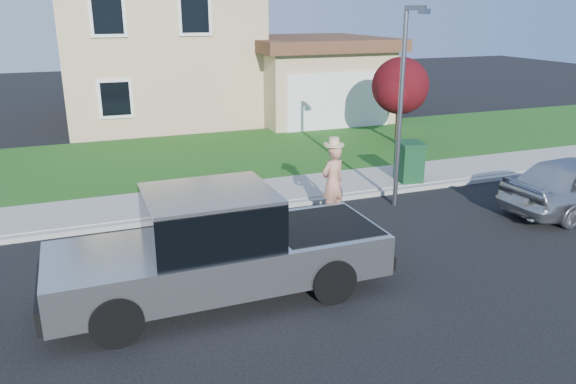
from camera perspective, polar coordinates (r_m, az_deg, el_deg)
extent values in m
plane|color=black|center=(11.57, -0.36, -6.74)|extent=(80.00, 80.00, 0.00)
cube|color=gray|center=(14.39, -0.68, -1.36)|extent=(40.00, 0.20, 0.12)
cube|color=gray|center=(15.36, -2.09, -0.03)|extent=(40.00, 2.00, 0.15)
cube|color=#244C15|center=(19.52, -6.38, 3.76)|extent=(40.00, 7.00, 0.10)
cube|color=tan|center=(27.13, -13.47, 14.17)|extent=(8.00, 9.00, 6.40)
cube|color=tan|center=(26.11, 2.27, 10.97)|extent=(5.50, 6.00, 3.20)
cube|color=white|center=(23.44, 5.19, 9.22)|extent=(4.60, 0.12, 2.30)
cube|color=#4C2D1E|center=(25.95, 2.32, 14.92)|extent=(6.20, 6.80, 0.50)
cube|color=white|center=(22.33, -17.86, 16.66)|extent=(1.30, 0.10, 1.50)
cube|color=white|center=(22.76, -9.45, 17.27)|extent=(1.30, 0.10, 1.50)
cube|color=black|center=(22.57, -17.12, 9.05)|extent=(1.30, 0.10, 1.50)
cylinder|color=black|center=(9.03, -17.05, -12.35)|extent=(0.81, 0.31, 0.81)
cylinder|color=black|center=(10.69, -17.93, -7.47)|extent=(0.81, 0.31, 0.81)
cylinder|color=black|center=(9.83, 4.51, -8.93)|extent=(0.81, 0.31, 0.81)
cylinder|color=black|center=(11.37, 0.44, -4.96)|extent=(0.81, 0.31, 0.81)
cube|color=#A3A5AA|center=(9.96, -6.85, -6.75)|extent=(5.79, 2.07, 0.73)
cube|color=black|center=(9.63, -7.90, -2.72)|extent=(2.14, 1.90, 0.86)
cube|color=#A3A5AA|center=(9.48, -8.02, -0.20)|extent=(2.14, 1.90, 0.08)
cube|color=black|center=(10.41, 3.38, -3.44)|extent=(1.84, 1.74, 0.06)
cube|color=black|center=(9.81, -23.76, -9.59)|extent=(0.14, 1.93, 0.41)
cube|color=black|center=(11.04, 8.05, -5.31)|extent=(0.14, 1.93, 0.25)
cube|color=black|center=(10.54, -13.58, -1.77)|extent=(0.12, 0.22, 0.18)
imported|color=tan|center=(13.47, 4.58, 1.01)|extent=(0.76, 0.61, 1.82)
cylinder|color=#D2BA87|center=(13.23, 4.68, 4.87)|extent=(0.48, 0.48, 0.05)
cylinder|color=#D2BA87|center=(13.21, 4.69, 5.18)|extent=(0.24, 0.24, 0.17)
cylinder|color=black|center=(21.27, 11.10, 6.84)|extent=(0.18, 0.18, 1.43)
sphere|color=#460F13|center=(21.05, 11.33, 10.54)|extent=(2.05, 2.05, 2.05)
sphere|color=#460F13|center=(21.54, 11.93, 9.95)|extent=(1.52, 1.52, 1.52)
sphere|color=#460F13|center=(20.66, 10.84, 9.93)|extent=(1.43, 1.43, 1.43)
cube|color=#103A1D|center=(16.38, 12.21, 2.90)|extent=(0.72, 0.81, 1.05)
cube|color=#103A1D|center=(16.24, 12.34, 4.83)|extent=(0.80, 0.88, 0.08)
cylinder|color=slate|center=(14.25, 11.32, 7.99)|extent=(0.12, 0.12, 4.88)
cube|color=slate|center=(13.90, 12.82, 17.78)|extent=(0.32, 0.54, 0.12)
cube|color=slate|center=(13.76, 13.68, 17.40)|extent=(0.29, 0.26, 0.12)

